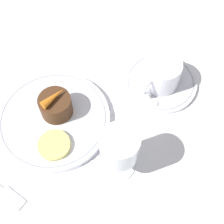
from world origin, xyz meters
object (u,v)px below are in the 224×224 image
coffee_cup (161,73)px  wine_glass (119,148)px  dinner_plate (54,119)px  dessert_cake (56,106)px

coffee_cup → wine_glass: bearing=13.3°
coffee_cup → wine_glass: (0.21, 0.05, 0.04)m
dinner_plate → coffee_cup: coffee_cup is taller
wine_glass → dinner_plate: bearing=-87.6°
wine_glass → dessert_cake: wine_glass is taller
coffee_cup → dinner_plate: bearing=-28.7°
dessert_cake → wine_glass: bearing=86.9°
dinner_plate → wine_glass: wine_glass is taller
wine_glass → dessert_cake: bearing=-93.1°
dinner_plate → dessert_cake: 0.03m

